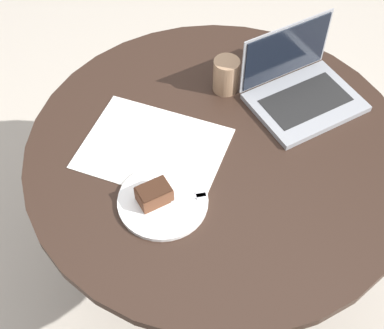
# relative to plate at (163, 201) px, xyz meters

# --- Properties ---
(ground_plane) EXTENTS (12.00, 12.00, 0.00)m
(ground_plane) POSITION_rel_plate_xyz_m (0.03, -0.24, -0.78)
(ground_plane) COLOR #B7AD9E
(dining_table) EXTENTS (1.11, 1.11, 0.77)m
(dining_table) POSITION_rel_plate_xyz_m (0.03, -0.24, -0.18)
(dining_table) COLOR black
(dining_table) RESTS_ON ground_plane
(paper_document) EXTENTS (0.48, 0.43, 0.00)m
(paper_document) POSITION_rel_plate_xyz_m (0.15, -0.11, -0.00)
(paper_document) COLOR white
(paper_document) RESTS_ON dining_table
(plate) EXTENTS (0.24, 0.24, 0.01)m
(plate) POSITION_rel_plate_xyz_m (0.00, 0.00, 0.00)
(plate) COLOR white
(plate) RESTS_ON dining_table
(cake_slice) EXTENTS (0.08, 0.10, 0.05)m
(cake_slice) POSITION_rel_plate_xyz_m (0.02, 0.01, 0.03)
(cake_slice) COLOR brown
(cake_slice) RESTS_ON plate
(fork) EXTENTS (0.11, 0.15, 0.00)m
(fork) POSITION_rel_plate_xyz_m (-0.03, -0.04, 0.01)
(fork) COLOR silver
(fork) RESTS_ON plate
(coffee_glass) EXTENTS (0.08, 0.08, 0.11)m
(coffee_glass) POSITION_rel_plate_xyz_m (0.17, -0.43, 0.05)
(coffee_glass) COLOR #997556
(coffee_glass) RESTS_ON dining_table
(laptop) EXTENTS (0.33, 0.37, 0.21)m
(laptop) POSITION_rel_plate_xyz_m (-0.02, -0.56, 0.03)
(laptop) COLOR gray
(laptop) RESTS_ON dining_table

